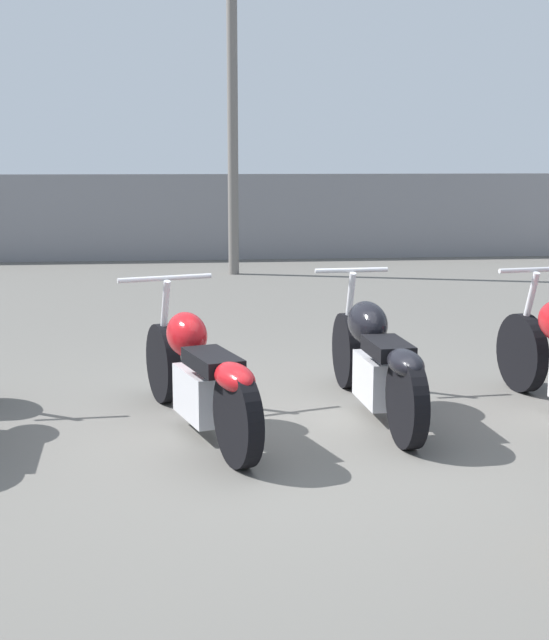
{
  "coord_description": "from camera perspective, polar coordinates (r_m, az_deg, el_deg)",
  "views": [
    {
      "loc": [
        -0.63,
        -5.5,
        1.78
      ],
      "look_at": [
        0.0,
        0.62,
        0.65
      ],
      "focal_mm": 50.0,
      "sensor_mm": 36.0,
      "label": 1
    }
  ],
  "objects": [
    {
      "name": "motorcycle_slot_2",
      "position": [
        5.8,
        -4.85,
        -3.51
      ],
      "size": [
        0.91,
        2.04,
        0.95
      ],
      "rotation": [
        0.0,
        0.0,
        0.3
      ],
      "color": "black",
      "rests_on": "ground_plane"
    },
    {
      "name": "ground_plane",
      "position": [
        5.81,
        0.64,
        -7.43
      ],
      "size": [
        60.0,
        60.0,
        0.0
      ],
      "primitive_type": "plane",
      "color": "#5B5954"
    },
    {
      "name": "fence_back",
      "position": [
        15.63,
        -3.59,
        6.58
      ],
      "size": [
        40.0,
        0.04,
        1.49
      ],
      "color": "gray",
      "rests_on": "ground_plane"
    },
    {
      "name": "motorcycle_slot_3",
      "position": [
        6.2,
        6.5,
        -2.49
      ],
      "size": [
        0.56,
        2.09,
        0.95
      ],
      "rotation": [
        0.0,
        0.0,
        0.07
      ],
      "color": "black",
      "rests_on": "ground_plane"
    }
  ]
}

